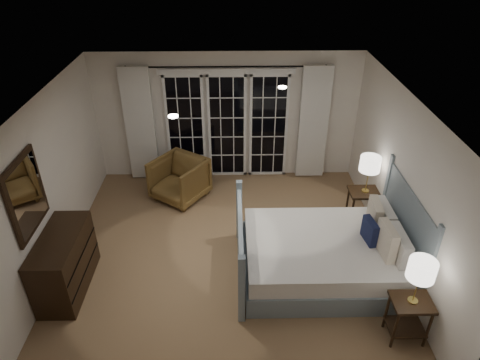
{
  "coord_description": "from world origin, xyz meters",
  "views": [
    {
      "loc": [
        0.1,
        -5.12,
        4.47
      ],
      "look_at": [
        0.21,
        0.5,
        1.05
      ],
      "focal_mm": 32.0,
      "sensor_mm": 36.0,
      "label": 1
    }
  ],
  "objects_px": {
    "lamp_right": "(370,164)",
    "lamp_left": "(422,270)",
    "bed": "(324,254)",
    "nightstand_right": "(363,203)",
    "nightstand_left": "(409,314)",
    "dresser": "(65,263)",
    "armchair": "(179,179)"
  },
  "relations": [
    {
      "from": "bed",
      "to": "dresser",
      "type": "bearing_deg",
      "value": -176.6
    },
    {
      "from": "nightstand_left",
      "to": "dresser",
      "type": "distance_m",
      "value": 4.54
    },
    {
      "from": "nightstand_right",
      "to": "dresser",
      "type": "distance_m",
      "value": 4.71
    },
    {
      "from": "nightstand_right",
      "to": "lamp_left",
      "type": "distance_m",
      "value": 2.43
    },
    {
      "from": "lamp_left",
      "to": "nightstand_right",
      "type": "bearing_deg",
      "value": 88.43
    },
    {
      "from": "nightstand_left",
      "to": "lamp_left",
      "type": "height_order",
      "value": "lamp_left"
    },
    {
      "from": "bed",
      "to": "nightstand_right",
      "type": "height_order",
      "value": "bed"
    },
    {
      "from": "lamp_right",
      "to": "armchair",
      "type": "bearing_deg",
      "value": 164.5
    },
    {
      "from": "bed",
      "to": "armchair",
      "type": "xyz_separation_m",
      "value": [
        -2.3,
        2.04,
        0.05
      ]
    },
    {
      "from": "nightstand_left",
      "to": "armchair",
      "type": "bearing_deg",
      "value": 134.01
    },
    {
      "from": "armchair",
      "to": "nightstand_right",
      "type": "bearing_deg",
      "value": 19.31
    },
    {
      "from": "lamp_left",
      "to": "armchair",
      "type": "distance_m",
      "value": 4.51
    },
    {
      "from": "lamp_right",
      "to": "dresser",
      "type": "relative_size",
      "value": 0.51
    },
    {
      "from": "nightstand_right",
      "to": "armchair",
      "type": "height_order",
      "value": "armchair"
    },
    {
      "from": "bed",
      "to": "nightstand_left",
      "type": "bearing_deg",
      "value": -55.52
    },
    {
      "from": "bed",
      "to": "armchair",
      "type": "bearing_deg",
      "value": 138.36
    },
    {
      "from": "bed",
      "to": "lamp_left",
      "type": "xyz_separation_m",
      "value": [
        0.8,
        -1.16,
        0.77
      ]
    },
    {
      "from": "lamp_right",
      "to": "lamp_left",
      "type": "bearing_deg",
      "value": -91.57
    },
    {
      "from": "nightstand_left",
      "to": "lamp_left",
      "type": "distance_m",
      "value": 0.71
    },
    {
      "from": "lamp_left",
      "to": "lamp_right",
      "type": "distance_m",
      "value": 2.33
    },
    {
      "from": "bed",
      "to": "lamp_left",
      "type": "bearing_deg",
      "value": -55.52
    },
    {
      "from": "lamp_left",
      "to": "dresser",
      "type": "xyz_separation_m",
      "value": [
        -4.44,
        0.95,
        -0.67
      ]
    },
    {
      "from": "lamp_left",
      "to": "dresser",
      "type": "distance_m",
      "value": 4.59
    },
    {
      "from": "nightstand_right",
      "to": "dresser",
      "type": "xyz_separation_m",
      "value": [
        -4.5,
        -1.38,
        0.0
      ]
    },
    {
      "from": "nightstand_left",
      "to": "bed",
      "type": "bearing_deg",
      "value": 124.48
    },
    {
      "from": "lamp_left",
      "to": "dresser",
      "type": "relative_size",
      "value": 0.5
    },
    {
      "from": "lamp_right",
      "to": "dresser",
      "type": "height_order",
      "value": "lamp_right"
    },
    {
      "from": "nightstand_right",
      "to": "lamp_left",
      "type": "height_order",
      "value": "lamp_left"
    },
    {
      "from": "bed",
      "to": "lamp_right",
      "type": "relative_size",
      "value": 3.73
    },
    {
      "from": "nightstand_right",
      "to": "dresser",
      "type": "height_order",
      "value": "dresser"
    },
    {
      "from": "lamp_right",
      "to": "bed",
      "type": "bearing_deg",
      "value": -126.48
    },
    {
      "from": "lamp_right",
      "to": "armchair",
      "type": "xyz_separation_m",
      "value": [
        -3.16,
        0.88,
        -0.77
      ]
    }
  ]
}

